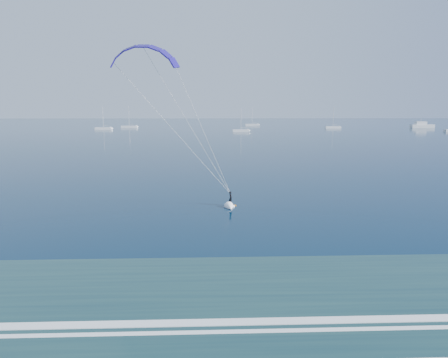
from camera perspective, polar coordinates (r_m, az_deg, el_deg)
name	(u,v)px	position (r m, az deg, el deg)	size (l,w,h in m)	color
kitesurfer_rig	(186,120)	(44.17, -5.39, 8.34)	(15.22, 4.75, 19.00)	#C87217
motor_yacht	(422,125)	(262.01, 26.42, 6.87)	(13.32, 3.55, 5.73)	white
sailboat_1	(104,128)	(225.94, -16.83, 6.95)	(9.05, 2.40, 12.38)	white
sailboat_2	(129,127)	(242.56, -13.38, 7.29)	(9.43, 2.40, 12.62)	white
sailboat_3	(241,131)	(194.99, 2.43, 6.93)	(7.96, 2.40, 11.15)	white
sailboat_4	(252,125)	(265.82, 4.02, 7.75)	(8.99, 2.40, 12.19)	white
sailboat_5	(333,127)	(237.45, 15.29, 7.15)	(8.63, 2.40, 11.79)	white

